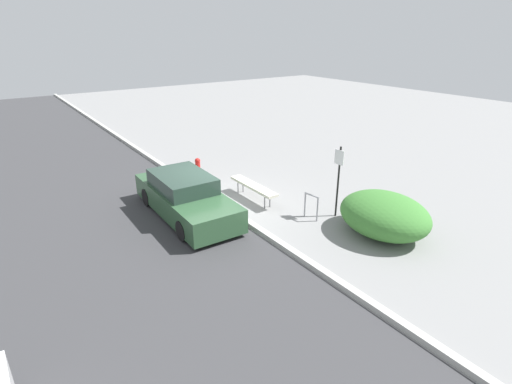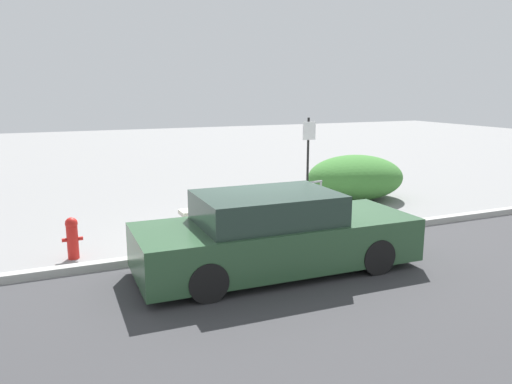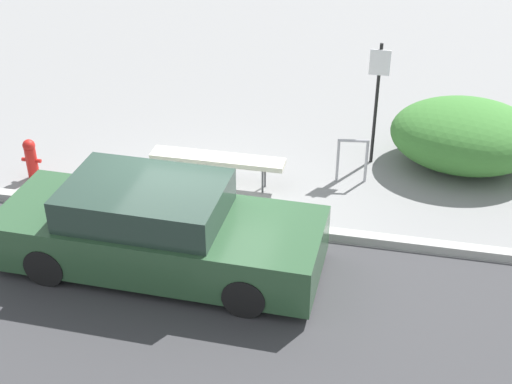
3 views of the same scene
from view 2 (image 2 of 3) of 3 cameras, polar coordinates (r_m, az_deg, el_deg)
The scene contains 8 objects.
ground_plane at distance 9.68m, azimuth -0.18°, elevation -6.41°, with size 60.00×60.00×0.00m, color gray.
curb at distance 9.66m, azimuth -0.18°, elevation -6.04°, with size 60.00×0.20×0.13m.
bench at distance 10.65m, azimuth -2.47°, elevation -1.88°, with size 2.36×0.40×0.56m.
bike_rack at distance 12.17m, azimuth 6.50°, elevation -0.25°, with size 0.55×0.13×0.83m.
sign_post at distance 12.85m, azimuth 5.98°, elevation 4.38°, with size 0.36×0.08×2.30m.
fire_hydrant at distance 9.56m, azimuth -20.26°, elevation -4.82°, with size 0.36×0.22×0.77m.
shrub_hedge at distance 14.06m, azimuth 11.29°, elevation 1.66°, with size 2.73×2.25×1.22m.
parked_car_near at distance 8.33m, azimuth 2.18°, elevation -4.91°, with size 4.73×1.83×1.35m.
Camera 2 is at (-3.66, -8.44, 3.01)m, focal length 35.00 mm.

